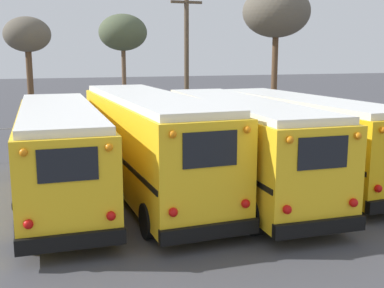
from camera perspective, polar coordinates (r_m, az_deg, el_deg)
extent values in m
plane|color=#424247|center=(15.93, 1.05, -6.32)|extent=(160.00, 160.00, 0.00)
cube|color=yellow|center=(15.78, -15.43, -0.87)|extent=(2.52, 9.97, 2.48)
cube|color=white|center=(15.57, -15.67, 3.97)|extent=(2.33, 9.57, 0.20)
cube|color=black|center=(11.26, -14.06, -11.12)|extent=(2.42, 0.24, 0.36)
cube|color=black|center=(10.77, -14.49, -2.42)|extent=(1.30, 0.05, 0.74)
sphere|color=red|center=(11.07, -18.83, -8.99)|extent=(0.22, 0.22, 0.22)
sphere|color=orange|center=(10.66, -19.34, -0.96)|extent=(0.18, 0.18, 0.18)
sphere|color=red|center=(11.15, -9.57, -8.40)|extent=(0.22, 0.22, 0.22)
sphere|color=orange|center=(10.74, -9.83, -0.42)|extent=(0.18, 0.18, 0.18)
cube|color=black|center=(15.82, -19.73, -1.77)|extent=(0.17, 9.74, 0.14)
cube|color=black|center=(15.90, -11.08, -1.27)|extent=(0.17, 9.74, 0.14)
cylinder|color=black|center=(19.59, -18.95, -2.09)|extent=(0.30, 1.04, 1.04)
cylinder|color=black|center=(19.65, -12.50, -1.72)|extent=(0.30, 1.04, 1.04)
cylinder|color=black|center=(12.53, -19.58, -9.28)|extent=(0.30, 1.04, 1.04)
cylinder|color=black|center=(12.61, -9.39, -8.64)|extent=(0.30, 1.04, 1.04)
cube|color=yellow|center=(16.23, -5.18, 0.22)|extent=(2.84, 10.81, 2.80)
cube|color=white|center=(16.02, -5.27, 5.49)|extent=(2.63, 10.38, 0.20)
cube|color=black|center=(11.61, 2.16, -10.31)|extent=(2.51, 0.29, 0.36)
cube|color=black|center=(11.08, 2.18, -0.64)|extent=(1.35, 0.08, 0.84)
sphere|color=red|center=(11.10, -2.24, -8.09)|extent=(0.22, 0.22, 0.22)
sphere|color=orange|center=(10.65, -2.31, 1.14)|extent=(0.18, 0.18, 0.18)
sphere|color=red|center=(11.77, 6.38, -7.03)|extent=(0.22, 0.22, 0.22)
sphere|color=orange|center=(11.36, 6.56, 1.68)|extent=(0.18, 0.18, 0.18)
cube|color=black|center=(15.99, -9.46, -0.81)|extent=(0.40, 10.51, 0.14)
cube|color=black|center=(16.63, -1.04, -0.22)|extent=(0.40, 10.51, 0.14)
cylinder|color=black|center=(20.14, -11.36, -1.53)|extent=(0.31, 0.93, 0.92)
cylinder|color=black|center=(20.62, -5.05, -1.08)|extent=(0.31, 0.93, 0.92)
cylinder|color=black|center=(12.47, -5.20, -9.05)|extent=(0.31, 0.93, 0.92)
cylinder|color=black|center=(13.22, 4.54, -7.87)|extent=(0.31, 0.93, 0.92)
cube|color=yellow|center=(16.29, 5.59, 0.03)|extent=(2.67, 10.26, 2.59)
cube|color=white|center=(16.09, 5.68, 4.91)|extent=(2.47, 9.85, 0.20)
cube|color=black|center=(12.15, 14.91, -9.49)|extent=(2.45, 0.26, 0.36)
cube|color=black|center=(11.68, 15.27, -1.02)|extent=(1.32, 0.06, 0.78)
sphere|color=red|center=(11.54, 11.22, -7.64)|extent=(0.22, 0.22, 0.22)
sphere|color=orange|center=(11.13, 11.53, 0.48)|extent=(0.18, 0.18, 0.18)
sphere|color=red|center=(12.46, 18.60, -6.61)|extent=(0.22, 0.22, 0.22)
sphere|color=orange|center=(12.09, 19.07, 0.90)|extent=(0.18, 0.18, 0.18)
cube|color=black|center=(15.91, 1.53, -0.90)|extent=(0.29, 10.00, 0.14)
cube|color=black|center=(16.82, 9.40, -0.40)|extent=(0.29, 10.00, 0.14)
cylinder|color=black|center=(19.69, -1.73, -1.43)|extent=(0.31, 1.05, 1.04)
cylinder|color=black|center=(20.38, 4.36, -1.04)|extent=(0.31, 1.05, 1.04)
cylinder|color=black|center=(12.77, 7.37, -8.33)|extent=(0.31, 1.05, 1.04)
cylinder|color=black|center=(13.81, 15.96, -7.19)|extent=(0.31, 1.05, 1.04)
cube|color=yellow|center=(18.37, 12.82, 0.83)|extent=(2.89, 10.00, 2.54)
cube|color=white|center=(18.19, 13.00, 5.09)|extent=(2.68, 9.60, 0.20)
sphere|color=red|center=(14.14, 21.20, -4.95)|extent=(0.22, 0.22, 0.22)
sphere|color=orange|center=(13.81, 21.65, 1.54)|extent=(0.18, 0.18, 0.18)
cube|color=black|center=(17.77, 9.63, 0.00)|extent=(0.56, 9.68, 0.14)
cube|color=black|center=(19.09, 15.74, 0.49)|extent=(0.56, 9.68, 0.14)
cylinder|color=black|center=(21.12, 4.66, -0.77)|extent=(0.33, 0.95, 0.93)
cylinder|color=black|center=(22.16, 9.74, -0.35)|extent=(0.33, 0.95, 0.93)
cylinder|color=black|center=(15.13, 16.99, -5.88)|extent=(0.33, 0.95, 0.93)
cylinder|color=brown|center=(27.56, -0.65, 9.81)|extent=(0.26, 0.26, 8.44)
cube|color=brown|center=(27.69, -0.67, 16.46)|extent=(1.80, 0.14, 0.14)
cylinder|color=brown|center=(27.85, -18.55, 5.68)|extent=(0.33, 0.33, 4.97)
ellipsoid|color=#5B5447|center=(27.78, -18.95, 12.20)|extent=(2.49, 2.49, 1.87)
cylinder|color=brown|center=(30.80, -8.03, 6.69)|extent=(0.27, 0.27, 5.10)
ellipsoid|color=#4C563D|center=(30.76, -8.19, 12.96)|extent=(2.99, 2.99, 2.24)
cylinder|color=brown|center=(28.70, 9.71, 7.17)|extent=(0.35, 0.35, 5.91)
ellipsoid|color=#5B5447|center=(28.74, 9.97, 15.18)|extent=(3.85, 3.85, 2.89)
cylinder|color=#939399|center=(22.70, -20.37, -0.01)|extent=(0.06, 0.06, 1.40)
cylinder|color=#939399|center=(22.73, -14.36, 0.34)|extent=(0.06, 0.06, 1.40)
cylinder|color=#939399|center=(23.01, -8.42, 0.69)|extent=(0.06, 0.06, 1.40)
cylinder|color=#939399|center=(23.54, -2.69, 1.02)|extent=(0.06, 0.06, 1.40)
cylinder|color=#939399|center=(24.28, 2.74, 1.32)|extent=(0.06, 0.06, 1.40)
cylinder|color=#939399|center=(25.23, 7.80, 1.59)|extent=(0.06, 0.06, 1.40)
cylinder|color=#939399|center=(26.37, 12.47, 1.83)|extent=(0.06, 0.06, 1.40)
cylinder|color=#939399|center=(23.14, -5.56, 2.57)|extent=(16.72, 0.04, 0.04)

